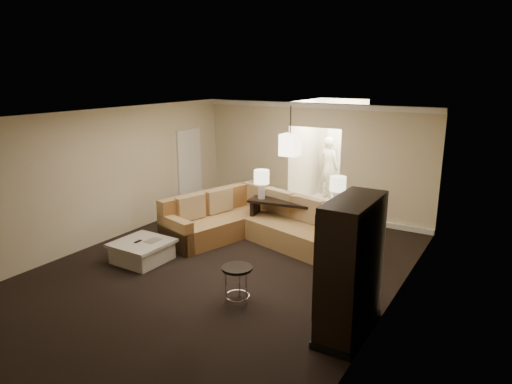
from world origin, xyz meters
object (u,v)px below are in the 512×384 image
Objects in this scene: armoire at (350,270)px; drink_table at (237,277)px; coffee_table at (142,251)px; console_table at (298,218)px; sectional_sofa at (258,223)px; person at (329,164)px.

armoire is 1.84m from drink_table.
console_table is (2.03, 2.58, 0.29)m from coffee_table.
drink_table is at bearing -91.07° from console_table.
sectional_sofa is at bearing 140.42° from armoire.
coffee_table is at bearing 175.78° from armoire.
console_table is at bearing 119.23° from person.
sectional_sofa is 4.03m from person.
sectional_sofa is 0.86m from console_table.
drink_table is (-1.77, -0.10, -0.49)m from armoire.
person is (-0.04, 3.98, 0.59)m from sectional_sofa.
sectional_sofa reaches higher than drink_table.
sectional_sofa is at bearing 56.86° from coffee_table.
sectional_sofa is at bearing 113.97° from drink_table.
console_table is 3.02m from drink_table.
person is (1.31, 6.05, 0.78)m from coffee_table.
console_table is 3.68× the size of drink_table.
drink_table is (1.10, -2.48, 0.03)m from sectional_sofa.
armoire is at bearing -61.91° from console_table.
armoire reaches higher than coffee_table.
coffee_table is at bearing 170.41° from drink_table.
sectional_sofa is 6.49× the size of drink_table.
sectional_sofa is at bearing 108.08° from person.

